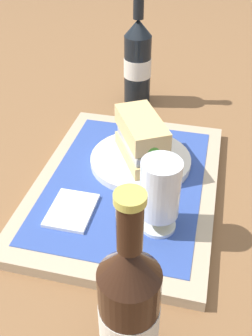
{
  "coord_description": "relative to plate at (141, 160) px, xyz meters",
  "views": [
    {
      "loc": [
        0.54,
        0.13,
        0.47
      ],
      "look_at": [
        0.0,
        0.0,
        0.05
      ],
      "focal_mm": 42.42,
      "sensor_mm": 36.0,
      "label": 1
    }
  ],
  "objects": [
    {
      "name": "second_bottle",
      "position": [
        -0.28,
        -0.07,
        0.08
      ],
      "size": [
        0.07,
        0.07,
        0.27
      ],
      "color": "black",
      "rests_on": "ground_plane"
    },
    {
      "name": "napkin_folded",
      "position": [
        0.16,
        -0.08,
        -0.0
      ],
      "size": [
        0.09,
        0.07,
        0.01
      ],
      "primitive_type": "cube",
      "color": "white",
      "rests_on": "placemat"
    },
    {
      "name": "beer_bottle",
      "position": [
        0.36,
        0.06,
        0.08
      ],
      "size": [
        0.07,
        0.07,
        0.27
      ],
      "color": "black",
      "rests_on": "ground_plane"
    },
    {
      "name": "beer_glass",
      "position": [
        0.16,
        0.06,
        0.06
      ],
      "size": [
        0.06,
        0.06,
        0.12
      ],
      "color": "silver",
      "rests_on": "placemat"
    },
    {
      "name": "ground_plane",
      "position": [
        0.06,
        -0.01,
        -0.03
      ],
      "size": [
        3.0,
        3.0,
        0.0
      ],
      "primitive_type": "plane",
      "color": "brown"
    },
    {
      "name": "placemat",
      "position": [
        0.06,
        -0.01,
        -0.01
      ],
      "size": [
        0.38,
        0.27,
        0.0
      ],
      "primitive_type": "cube",
      "color": "#2D4793",
      "rests_on": "tray"
    },
    {
      "name": "tray",
      "position": [
        0.06,
        -0.01,
        -0.02
      ],
      "size": [
        0.44,
        0.32,
        0.02
      ],
      "primitive_type": "cube",
      "color": "tan",
      "rests_on": "ground_plane"
    },
    {
      "name": "plate",
      "position": [
        0.0,
        0.0,
        0.0
      ],
      "size": [
        0.19,
        0.19,
        0.01
      ],
      "primitive_type": "cylinder",
      "color": "silver",
      "rests_on": "placemat"
    },
    {
      "name": "sandwich",
      "position": [
        0.0,
        0.0,
        0.05
      ],
      "size": [
        0.14,
        0.12,
        0.08
      ],
      "rotation": [
        0.0,
        0.0,
        0.53
      ],
      "color": "tan",
      "rests_on": "plate"
    }
  ]
}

